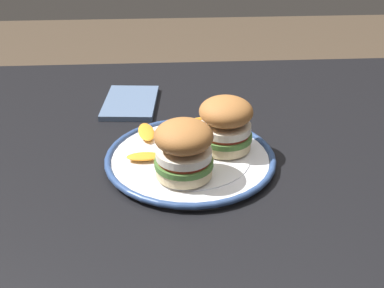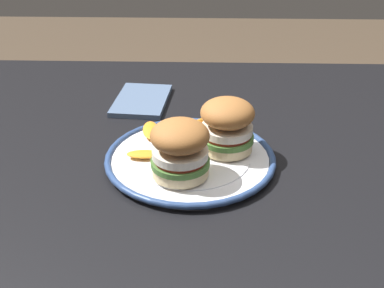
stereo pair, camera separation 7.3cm
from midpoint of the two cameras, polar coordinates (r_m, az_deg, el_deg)
The scene contains 9 objects.
dining_table at distance 0.99m, azimuth 1.99°, elevation -5.86°, with size 1.27×1.03×0.77m.
dinner_plate at distance 0.90m, azimuth 2.31°, elevation -1.76°, with size 0.32×0.32×0.02m.
sandwich_half_left at distance 0.89m, azimuth 6.47°, elevation 2.25°, with size 0.14×0.14×0.10m.
sandwich_half_right at distance 0.81m, azimuth 1.14°, elevation -0.54°, with size 0.14×0.14×0.10m.
orange_peel_curled at distance 0.94m, azimuth 0.44°, elevation 0.73°, with size 0.07×0.07×0.01m.
orange_peel_strip_long at distance 0.89m, azimuth -3.36°, elevation -1.25°, with size 0.06×0.03×0.01m.
orange_peel_strip_short at distance 0.97m, azimuth -2.76°, elevation 1.61°, with size 0.04×0.08×0.01m.
orange_peel_small_curl at distance 0.99m, azimuth 3.87°, elevation 2.18°, with size 0.07×0.07×0.01m.
folded_napkin at distance 1.14m, azimuth -4.13°, elevation 5.10°, with size 0.18×0.12×0.01m, color slate.
Camera 2 is at (0.03, -0.81, 1.24)m, focal length 45.39 mm.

